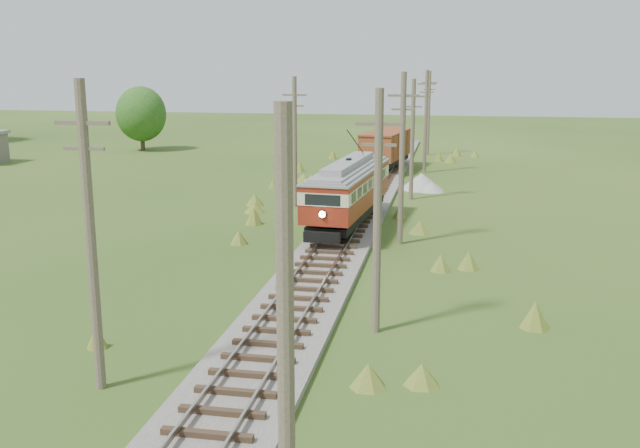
# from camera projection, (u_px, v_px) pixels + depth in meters

# --- Properties ---
(railbed_main) EXTENTS (3.60, 96.00, 0.57)m
(railbed_main) POSITION_uv_depth(u_px,v_px,m) (349.00, 226.00, 41.41)
(railbed_main) COLOR #605B54
(railbed_main) RESTS_ON ground
(streetcar) EXTENTS (3.64, 11.64, 5.27)m
(streetcar) POSITION_uv_depth(u_px,v_px,m) (348.00, 187.00, 40.72)
(streetcar) COLOR black
(streetcar) RESTS_ON ground
(gondola) EXTENTS (4.23, 9.37, 3.00)m
(gondola) POSITION_uv_depth(u_px,v_px,m) (387.00, 146.00, 63.77)
(gondola) COLOR black
(gondola) RESTS_ON ground
(gravel_pile) EXTENTS (3.39, 3.60, 1.23)m
(gravel_pile) POSITION_uv_depth(u_px,v_px,m) (423.00, 182.00, 54.33)
(gravel_pile) COLOR gray
(gravel_pile) RESTS_ON ground
(utility_pole_r_1) EXTENTS (0.30, 0.30, 8.80)m
(utility_pole_r_1) POSITION_uv_depth(u_px,v_px,m) (286.00, 363.00, 12.12)
(utility_pole_r_1) COLOR brown
(utility_pole_r_1) RESTS_ON ground
(utility_pole_r_2) EXTENTS (1.60, 0.30, 8.60)m
(utility_pole_r_2) POSITION_uv_depth(u_px,v_px,m) (378.00, 211.00, 24.55)
(utility_pole_r_2) COLOR brown
(utility_pole_r_2) RESTS_ON ground
(utility_pole_r_3) EXTENTS (1.60, 0.30, 9.00)m
(utility_pole_r_3) POSITION_uv_depth(u_px,v_px,m) (402.00, 157.00, 36.99)
(utility_pole_r_3) COLOR brown
(utility_pole_r_3) RESTS_ON ground
(utility_pole_r_4) EXTENTS (1.60, 0.30, 8.40)m
(utility_pole_r_4) POSITION_uv_depth(u_px,v_px,m) (412.00, 138.00, 49.56)
(utility_pole_r_4) COLOR brown
(utility_pole_r_4) RESTS_ON ground
(utility_pole_r_5) EXTENTS (1.60, 0.30, 8.90)m
(utility_pole_r_5) POSITION_uv_depth(u_px,v_px,m) (426.00, 121.00, 61.91)
(utility_pole_r_5) COLOR brown
(utility_pole_r_5) RESTS_ON ground
(utility_pole_r_6) EXTENTS (1.60, 0.30, 8.70)m
(utility_pole_r_6) POSITION_uv_depth(u_px,v_px,m) (429.00, 112.00, 74.44)
(utility_pole_r_6) COLOR brown
(utility_pole_r_6) RESTS_ON ground
(utility_pole_l_a) EXTENTS (1.60, 0.30, 9.00)m
(utility_pole_l_a) POSITION_uv_depth(u_px,v_px,m) (90.00, 236.00, 20.08)
(utility_pole_l_a) COLOR brown
(utility_pole_l_a) RESTS_ON ground
(utility_pole_l_b) EXTENTS (1.60, 0.30, 8.60)m
(utility_pole_l_b) POSITION_uv_depth(u_px,v_px,m) (295.00, 141.00, 47.04)
(utility_pole_l_b) COLOR brown
(utility_pole_l_b) RESTS_ON ground
(tree_mid_a) EXTENTS (5.46, 5.46, 7.03)m
(tree_mid_a) POSITION_uv_depth(u_px,v_px,m) (141.00, 114.00, 78.17)
(tree_mid_a) COLOR #38281C
(tree_mid_a) RESTS_ON ground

